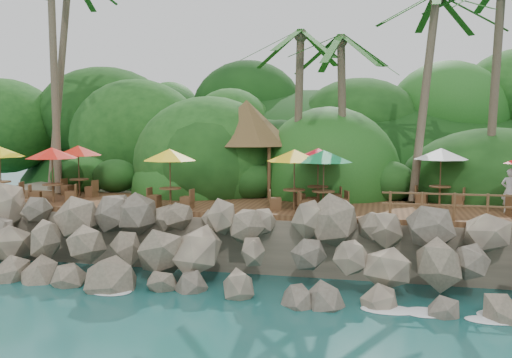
# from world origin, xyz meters

# --- Properties ---
(ground) EXTENTS (140.00, 140.00, 0.00)m
(ground) POSITION_xyz_m (0.00, 0.00, 0.00)
(ground) COLOR #19514F
(ground) RESTS_ON ground
(land_base) EXTENTS (32.00, 25.20, 2.10)m
(land_base) POSITION_xyz_m (0.00, 16.00, 1.05)
(land_base) COLOR gray
(land_base) RESTS_ON ground
(jungle_hill) EXTENTS (44.80, 28.00, 15.40)m
(jungle_hill) POSITION_xyz_m (0.00, 23.50, 0.00)
(jungle_hill) COLOR #143811
(jungle_hill) RESTS_ON ground
(seawall) EXTENTS (29.00, 4.00, 2.30)m
(seawall) POSITION_xyz_m (0.00, 2.00, 1.15)
(seawall) COLOR gray
(seawall) RESTS_ON ground
(terrace) EXTENTS (26.00, 5.00, 0.20)m
(terrace) POSITION_xyz_m (0.00, 6.00, 2.20)
(terrace) COLOR brown
(terrace) RESTS_ON land_base
(jungle_foliage) EXTENTS (44.00, 16.00, 12.00)m
(jungle_foliage) POSITION_xyz_m (0.00, 15.00, 0.00)
(jungle_foliage) COLOR #143811
(jungle_foliage) RESTS_ON ground
(foam_line) EXTENTS (25.20, 0.80, 0.06)m
(foam_line) POSITION_xyz_m (0.00, 0.30, 0.03)
(foam_line) COLOR white
(foam_line) RESTS_ON ground
(palapa) EXTENTS (4.71, 4.71, 4.60)m
(palapa) POSITION_xyz_m (-1.21, 9.24, 5.79)
(palapa) COLOR brown
(palapa) RESTS_ON ground
(dining_clusters) EXTENTS (24.79, 5.43, 2.42)m
(dining_clusters) POSITION_xyz_m (-0.78, 5.61, 4.31)
(dining_clusters) COLOR brown
(dining_clusters) RESTS_ON terrace
(railing) EXTENTS (8.30, 0.10, 1.00)m
(railing) POSITION_xyz_m (9.37, 3.65, 2.91)
(railing) COLOR brown
(railing) RESTS_ON terrace
(waiter) EXTENTS (0.72, 0.57, 1.72)m
(waiter) POSITION_xyz_m (10.01, 5.96, 3.16)
(waiter) COLOR silver
(waiter) RESTS_ON terrace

